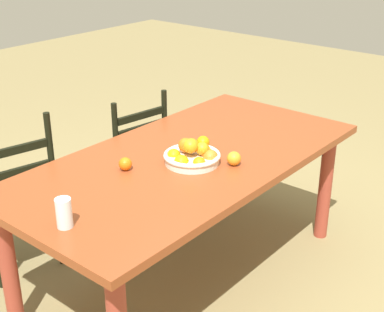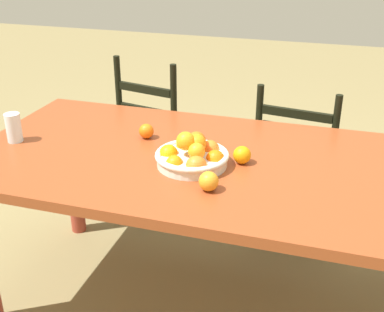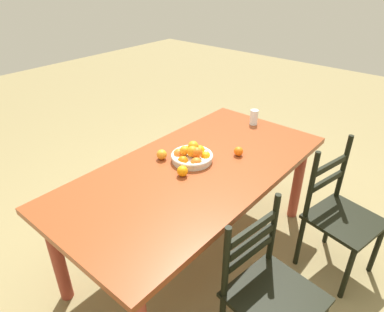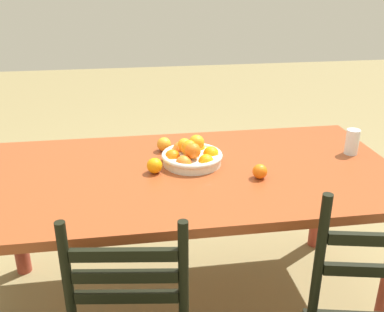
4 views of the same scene
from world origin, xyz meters
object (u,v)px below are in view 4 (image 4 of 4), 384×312
at_px(dining_table, 184,189).
at_px(fruit_bowl, 192,155).
at_px(orange_loose_0, 155,165).
at_px(orange_loose_2, 260,171).
at_px(drinking_glass, 352,142).
at_px(orange_loose_1, 164,144).

height_order(dining_table, fruit_bowl, fruit_bowl).
distance_m(orange_loose_0, orange_loose_2, 0.48).
height_order(fruit_bowl, orange_loose_2, fruit_bowl).
height_order(orange_loose_2, drinking_glass, drinking_glass).
distance_m(dining_table, fruit_bowl, 0.17).
relative_size(fruit_bowl, drinking_glass, 2.29).
relative_size(dining_table, orange_loose_2, 30.19).
relative_size(dining_table, drinking_glass, 15.65).
height_order(dining_table, orange_loose_2, orange_loose_2).
relative_size(fruit_bowl, orange_loose_0, 4.08).
bearing_deg(drinking_glass, orange_loose_1, -10.79).
bearing_deg(drinking_glass, fruit_bowl, 0.11).
bearing_deg(orange_loose_2, drinking_glass, -159.25).
bearing_deg(dining_table, fruit_bowl, -123.48).
bearing_deg(orange_loose_0, orange_loose_1, -104.92).
bearing_deg(fruit_bowl, orange_loose_2, 143.84).
bearing_deg(orange_loose_0, fruit_bowl, -158.31).
bearing_deg(orange_loose_0, dining_table, 178.81).
xyz_separation_m(orange_loose_1, drinking_glass, (-0.94, 0.18, 0.03)).
bearing_deg(orange_loose_2, dining_table, -21.19).
distance_m(orange_loose_1, drinking_glass, 0.96).
relative_size(orange_loose_0, drinking_glass, 0.56).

